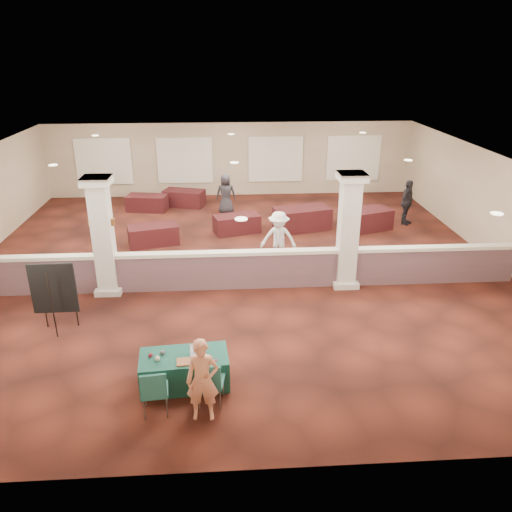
{
  "coord_description": "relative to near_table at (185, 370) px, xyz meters",
  "views": [
    {
      "loc": [
        -0.3,
        -13.96,
        6.18
      ],
      "look_at": [
        0.48,
        -2.0,
        1.15
      ],
      "focal_mm": 35.0,
      "sensor_mm": 36.0,
      "label": 1
    }
  ],
  "objects": [
    {
      "name": "far_table_back_center",
      "position": [
        -0.83,
        12.15,
        0.01
      ],
      "size": [
        1.83,
        1.29,
        0.67
      ],
      "primitive_type": "cube",
      "rotation": [
        0.0,
        0.0,
        -0.3
      ],
      "color": "black",
      "rests_on": "ground"
    },
    {
      "name": "column_left",
      "position": [
        -2.33,
        4.23,
        1.31
      ],
      "size": [
        0.72,
        0.72,
        3.2
      ],
      "color": "beige",
      "rests_on": "ground"
    },
    {
      "name": "laptop_base",
      "position": [
        0.27,
        -0.02,
        0.34
      ],
      "size": [
        0.31,
        0.23,
        0.02
      ],
      "primitive_type": "cube",
      "rotation": [
        0.0,
        0.0,
        0.09
      ],
      "color": "silver",
      "rests_on": "near_table"
    },
    {
      "name": "conf_chair_main",
      "position": [
        0.52,
        -0.67,
        0.23
      ],
      "size": [
        0.54,
        0.54,
        0.95
      ],
      "rotation": [
        0.0,
        0.0,
        -0.15
      ],
      "color": "#1C5053",
      "rests_on": "ground"
    },
    {
      "name": "yarn_cream",
      "position": [
        -0.49,
        -0.13,
        0.38
      ],
      "size": [
        0.1,
        0.1,
        0.1
      ],
      "primitive_type": "sphere",
      "color": "beige",
      "rests_on": "near_table"
    },
    {
      "name": "laptop_screen",
      "position": [
        0.26,
        0.08,
        0.44
      ],
      "size": [
        0.3,
        0.04,
        0.2
      ],
      "primitive_type": "cube",
      "rotation": [
        0.0,
        0.0,
        0.09
      ],
      "color": "silver",
      "rests_on": "near_table"
    },
    {
      "name": "sconce_right",
      "position": [
        -2.05,
        4.23,
        1.67
      ],
      "size": [
        0.12,
        0.12,
        0.18
      ],
      "color": "brown",
      "rests_on": "column_left"
    },
    {
      "name": "ground",
      "position": [
        1.17,
        5.73,
        -0.33
      ],
      "size": [
        16.0,
        16.0,
        0.0
      ],
      "primitive_type": "plane",
      "color": "#4B1C12",
      "rests_on": "ground"
    },
    {
      "name": "far_table_back_right",
      "position": [
        3.67,
        8.93,
        0.07
      ],
      "size": [
        2.18,
        1.48,
        0.81
      ],
      "primitive_type": "cube",
      "rotation": [
        0.0,
        0.0,
        0.26
      ],
      "color": "black",
      "rests_on": "ground"
    },
    {
      "name": "easel_board",
      "position": [
        -3.07,
        2.2,
        0.77
      ],
      "size": [
        1.02,
        0.52,
        1.73
      ],
      "rotation": [
        0.0,
        0.0,
        0.02
      ],
      "color": "black",
      "rests_on": "ground"
    },
    {
      "name": "sconce_left",
      "position": [
        -2.61,
        4.23,
        1.67
      ],
      "size": [
        0.12,
        0.12,
        0.18
      ],
      "color": "brown",
      "rests_on": "column_left"
    },
    {
      "name": "scissors",
      "position": [
        0.6,
        -0.2,
        0.33
      ],
      "size": [
        0.11,
        0.04,
        0.01
      ],
      "primitive_type": "cube",
      "rotation": [
        0.0,
        0.0,
        0.09
      ],
      "color": "red",
      "rests_on": "near_table"
    },
    {
      "name": "screen_glow",
      "position": [
        0.26,
        0.08,
        0.43
      ],
      "size": [
        0.27,
        0.03,
        0.17
      ],
      "primitive_type": "cube",
      "rotation": [
        0.0,
        0.0,
        0.09
      ],
      "color": "silver",
      "rests_on": "near_table"
    },
    {
      "name": "far_table_front_right",
      "position": [
        5.97,
        8.73,
        0.05
      ],
      "size": [
        2.06,
        1.49,
        0.75
      ],
      "primitive_type": "cube",
      "rotation": [
        0.0,
        0.0,
        0.34
      ],
      "color": "black",
      "rests_on": "ground"
    },
    {
      "name": "knitting",
      "position": [
        0.06,
        -0.22,
        0.34
      ],
      "size": [
        0.38,
        0.3,
        0.03
      ],
      "primitive_type": "cube",
      "rotation": [
        0.0,
        0.0,
        0.09
      ],
      "color": "#BC5F1E",
      "rests_on": "near_table"
    },
    {
      "name": "conf_chair_side",
      "position": [
        -0.47,
        -0.87,
        0.24
      ],
      "size": [
        0.53,
        0.53,
        0.96
      ],
      "rotation": [
        0.0,
        0.0,
        0.11
      ],
      "color": "#1C5053",
      "rests_on": "ground"
    },
    {
      "name": "woman",
      "position": [
        0.4,
        -0.99,
        0.47
      ],
      "size": [
        0.57,
        0.38,
        1.59
      ],
      "primitive_type": "imported",
      "rotation": [
        0.0,
        0.0,
        -0.0
      ],
      "color": "tan",
      "rests_on": "ground"
    },
    {
      "name": "wall_front",
      "position": [
        1.17,
        -2.27,
        1.27
      ],
      "size": [
        16.0,
        0.04,
        3.2
      ],
      "primitive_type": "cube",
      "color": "gray",
      "rests_on": "ground"
    },
    {
      "name": "wall_back",
      "position": [
        1.17,
        13.73,
        1.27
      ],
      "size": [
        16.0,
        0.04,
        3.2
      ],
      "primitive_type": "cube",
      "color": "gray",
      "rests_on": "ground"
    },
    {
      "name": "far_table_front_left",
      "position": [
        -1.56,
        7.73,
        0.0
      ],
      "size": [
        1.79,
        1.21,
        0.66
      ],
      "primitive_type": "cube",
      "rotation": [
        0.0,
        0.0,
        0.26
      ],
      "color": "black",
      "rests_on": "ground"
    },
    {
      "name": "yarn_red",
      "position": [
        -0.63,
        -0.01,
        0.37
      ],
      "size": [
        0.09,
        0.09,
        0.09
      ],
      "primitive_type": "sphere",
      "color": "maroon",
      "rests_on": "near_table"
    },
    {
      "name": "attendee_d",
      "position": [
        0.93,
        10.94,
        0.48
      ],
      "size": [
        0.81,
        0.46,
        1.61
      ],
      "primitive_type": "imported",
      "rotation": [
        0.0,
        0.0,
        3.1
      ],
      "color": "black",
      "rests_on": "ground"
    },
    {
      "name": "attendee_b",
      "position": [
        2.47,
        5.73,
        0.52
      ],
      "size": [
        1.18,
        0.76,
        1.71
      ],
      "primitive_type": "imported",
      "rotation": [
        0.0,
        0.0,
        -0.25
      ],
      "color": "beige",
      "rests_on": "ground"
    },
    {
      "name": "ceiling",
      "position": [
        1.17,
        5.73,
        2.87
      ],
      "size": [
        16.0,
        16.0,
        0.02
      ],
      "primitive_type": "cube",
      "color": "silver",
      "rests_on": "wall_back"
    },
    {
      "name": "far_table_front_center",
      "position": [
        1.28,
        8.73,
        -0.0
      ],
      "size": [
        1.75,
        1.2,
        0.65
      ],
      "primitive_type": "cube",
      "rotation": [
        0.0,
        0.0,
        0.27
      ],
      "color": "black",
      "rests_on": "ground"
    },
    {
      "name": "far_table_back_left",
      "position": [
        -2.29,
        11.58,
        -0.01
      ],
      "size": [
        1.7,
        1.05,
        0.64
      ],
      "primitive_type": "cube",
      "rotation": [
        0.0,
        0.0,
        -0.17
      ],
      "color": "black",
      "rests_on": "ground"
    },
    {
      "name": "column_right",
      "position": [
        4.17,
        4.23,
        1.31
      ],
      "size": [
        0.72,
        0.72,
        3.2
      ],
      "color": "beige",
      "rests_on": "ground"
    },
    {
      "name": "partition_wall",
      "position": [
        1.17,
        4.23,
        0.24
      ],
      "size": [
        15.6,
        0.28,
        1.1
      ],
      "color": "brown",
      "rests_on": "ground"
    },
    {
      "name": "attendee_c",
      "position": [
        7.66,
        9.27,
        0.51
      ],
      "size": [
        1.01,
        1.05,
        1.68
      ],
      "primitive_type": "imported",
      "rotation": [
        0.0,
        0.0,
        0.85
      ],
      "color": "black",
      "rests_on": "ground"
    },
    {
      "name": "wall_right",
      "position": [
        9.17,
        5.73,
        1.27
      ],
      "size": [
        0.04,
        16.0,
        3.2
      ],
      "primitive_type": "cube",
      "color": "gray",
      "rests_on": "ground"
    },
    {
      "name": "attendee_a",
      "position": [
        -3.7,
        9.73,
        0.63
      ],
      "size": [
        1.03,
        1.0,
        1.93
      ],
      "primitive_type": "imported",
      "rotation": [
        0.0,
        0.0,
        0.72
      ],
      "color": "black",
      "rests_on": "ground"
    },
    {
      "name": "near_table",
      "position": [
        0.0,
        0.0,
        0.0
      ],
      "size": [
        1.78,
        1.0,
        0.66
      ],
      "primitive_type": "cube",
      "rotation": [
        0.0,
        0.0,
        0.09
      ],
      "color": "#0F3936",
      "rests_on": "ground"
    },
    {
      "name": "yarn_grey",
      "position": [
        -0.41,
        0.07,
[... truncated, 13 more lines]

